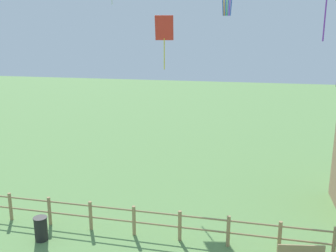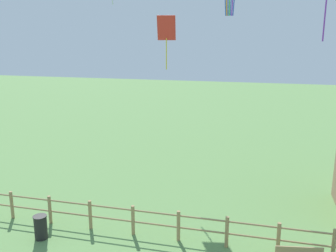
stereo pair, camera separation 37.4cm
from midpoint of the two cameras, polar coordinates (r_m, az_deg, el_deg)
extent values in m
cylinder|color=#9E7F56|center=(17.96, -22.15, -11.08)|extent=(0.14, 0.14, 1.24)
cylinder|color=#9E7F56|center=(16.97, -16.94, -12.11)|extent=(0.14, 0.14, 1.24)
cylinder|color=#9E7F56|center=(16.14, -11.10, -13.14)|extent=(0.14, 0.14, 1.24)
cylinder|color=#9E7F56|center=(15.48, -4.65, -14.12)|extent=(0.14, 0.14, 1.24)
cylinder|color=#9E7F56|center=(15.04, 2.34, -14.97)|extent=(0.14, 0.14, 1.24)
cylinder|color=#9E7F56|center=(14.81, 9.70, -15.64)|extent=(0.14, 0.14, 1.24)
cylinder|color=#9E7F56|center=(14.82, 17.20, -16.07)|extent=(0.14, 0.14, 1.24)
cylinder|color=#9E7F56|center=(15.07, 24.59, -16.23)|extent=(0.14, 0.14, 1.24)
cylinder|color=#9E7F56|center=(15.03, -1.22, -13.10)|extent=(16.81, 0.07, 0.07)
cylinder|color=#9E7F56|center=(15.26, -1.21, -14.77)|extent=(16.81, 0.07, 0.07)
cylinder|color=black|center=(15.98, -18.18, -14.51)|extent=(0.50, 0.50, 0.93)
cylinder|color=black|center=(15.76, -18.31, -12.95)|extent=(0.54, 0.54, 0.04)
cylinder|color=purple|center=(14.07, 23.54, 15.27)|extent=(0.05, 0.05, 1.73)
cube|color=red|center=(20.02, 0.30, 14.72)|extent=(1.02, 0.64, 1.25)
cylinder|color=yellow|center=(20.04, 0.30, 10.90)|extent=(0.05, 0.05, 1.61)
camera|label=1|loc=(0.19, -89.32, 0.16)|focal=40.00mm
camera|label=2|loc=(0.19, 90.68, -0.16)|focal=40.00mm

